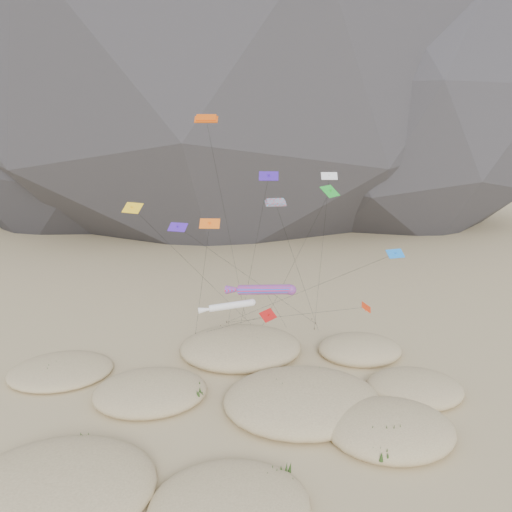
{
  "coord_description": "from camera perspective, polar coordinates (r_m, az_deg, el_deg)",
  "views": [
    {
      "loc": [
        -6.79,
        -42.17,
        27.46
      ],
      "look_at": [
        0.04,
        12.0,
        13.76
      ],
      "focal_mm": 35.0,
      "sensor_mm": 36.0,
      "label": 1
    }
  ],
  "objects": [
    {
      "name": "ground",
      "position": [
        50.78,
        1.74,
        -18.66
      ],
      "size": [
        500.0,
        500.0,
        0.0
      ],
      "primitive_type": "plane",
      "color": "#CCB789",
      "rests_on": "ground"
    },
    {
      "name": "dunes",
      "position": [
        52.98,
        -1.73,
        -16.25
      ],
      "size": [
        50.11,
        38.77,
        3.54
      ],
      "color": "#CCB789",
      "rests_on": "ground"
    },
    {
      "name": "dune_grass",
      "position": [
        52.75,
        -0.46,
        -16.22
      ],
      "size": [
        43.3,
        28.49,
        1.43
      ],
      "color": "black",
      "rests_on": "ground"
    },
    {
      "name": "kite_stakes",
      "position": [
        72.45,
        0.56,
        -8.06
      ],
      "size": [
        17.64,
        4.33,
        0.3
      ],
      "color": "#3F2D1E",
      "rests_on": "ground"
    },
    {
      "name": "rainbow_tube_kite",
      "position": [
        54.47,
        0.69,
        -3.87
      ],
      "size": [
        9.69,
        16.7,
        11.56
      ],
      "color": "#FF1A30",
      "rests_on": "ground"
    },
    {
      "name": "white_tube_kite",
      "position": [
        54.8,
        -3.17,
        -5.73
      ],
      "size": [
        6.39,
        14.91,
        9.54
      ],
      "color": "white",
      "rests_on": "ground"
    },
    {
      "name": "orange_parafoil",
      "position": [
        58.72,
        -5.64,
        14.99
      ],
      "size": [
        6.97,
        12.46,
        29.33
      ],
      "color": "#D64C0B",
      "rests_on": "ground"
    },
    {
      "name": "multi_parafoil",
      "position": [
        54.3,
        2.34,
        5.88
      ],
      "size": [
        9.41,
        12.07,
        20.43
      ],
      "color": "red",
      "rests_on": "ground"
    },
    {
      "name": "delta_kites",
      "position": [
        54.54,
        1.77,
        2.89
      ],
      "size": [
        28.54,
        23.3,
        23.19
      ],
      "color": "#441EB4",
      "rests_on": "ground"
    }
  ]
}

